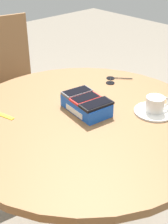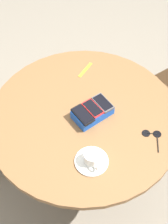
# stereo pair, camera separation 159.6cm
# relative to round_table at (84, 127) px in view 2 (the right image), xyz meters

# --- Properties ---
(ground_plane) EXTENTS (8.00, 8.00, 0.00)m
(ground_plane) POSITION_rel_round_table_xyz_m (0.00, 0.00, -0.64)
(ground_plane) COLOR gray
(round_table) EXTENTS (1.02, 1.02, 0.76)m
(round_table) POSITION_rel_round_table_xyz_m (0.00, 0.00, 0.00)
(round_table) COLOR #2D2D2D
(round_table) RESTS_ON ground_plane
(phone_box) EXTENTS (0.21, 0.14, 0.05)m
(phone_box) POSITION_rel_round_table_xyz_m (-0.03, 0.04, 0.15)
(phone_box) COLOR blue
(phone_box) RESTS_ON round_table
(phone_gray) EXTENTS (0.08, 0.13, 0.01)m
(phone_gray) POSITION_rel_round_table_xyz_m (-0.09, 0.05, 0.18)
(phone_gray) COLOR #515156
(phone_gray) RESTS_ON phone_box
(phone_red) EXTENTS (0.08, 0.13, 0.01)m
(phone_red) POSITION_rel_round_table_xyz_m (-0.03, 0.03, 0.18)
(phone_red) COLOR red
(phone_red) RESTS_ON phone_box
(phone_black) EXTENTS (0.08, 0.14, 0.01)m
(phone_black) POSITION_rel_round_table_xyz_m (0.04, 0.03, 0.18)
(phone_black) COLOR black
(phone_black) RESTS_ON phone_box
(saucer) EXTENTS (0.16, 0.16, 0.01)m
(saucer) POSITION_rel_round_table_xyz_m (0.17, 0.23, 0.12)
(saucer) COLOR silver
(saucer) RESTS_ON round_table
(coffee_cup) EXTENTS (0.07, 0.10, 0.06)m
(coffee_cup) POSITION_rel_round_table_xyz_m (0.17, 0.23, 0.16)
(coffee_cup) COLOR silver
(coffee_cup) RESTS_ON saucer
(lanyard_strap) EXTENTS (0.13, 0.05, 0.00)m
(lanyard_strap) POSITION_rel_round_table_xyz_m (-0.24, -0.24, 0.12)
(lanyard_strap) COLOR yellow
(lanyard_strap) RESTS_ON round_table
(sunglasses) EXTENTS (0.10, 0.14, 0.01)m
(sunglasses) POSITION_rel_round_table_xyz_m (-0.16, 0.33, 0.12)
(sunglasses) COLOR black
(sunglasses) RESTS_ON round_table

